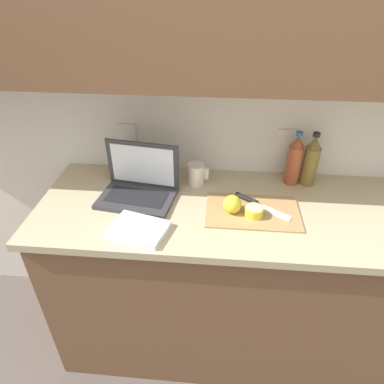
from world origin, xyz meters
TOP-DOWN VIEW (x-y plane):
  - ground_plane at (0.00, 0.00)m, footprint 12.00×12.00m
  - wall_back at (-0.00, 0.25)m, footprint 5.20×0.38m
  - counter_unit at (0.02, 0.00)m, footprint 2.04×0.64m
  - laptop at (-0.58, 0.06)m, footprint 0.36×0.27m
  - cutting_board at (-0.07, -0.03)m, footprint 0.40×0.25m
  - knife at (-0.06, 0.03)m, footprint 0.24×0.18m
  - lemon_half_cut at (-0.07, -0.06)m, footprint 0.08×0.08m
  - lemon_whole_beside at (-0.16, -0.04)m, footprint 0.08×0.08m
  - bottle_green_soda at (0.21, 0.23)m, footprint 0.07×0.07m
  - bottle_oil_tall at (0.13, 0.23)m, footprint 0.07×0.07m
  - measuring_cup at (-0.33, 0.18)m, footprint 0.10×0.08m
  - dish_towel at (-0.53, -0.20)m, footprint 0.25×0.21m

SIDE VIEW (x-z plane):
  - ground_plane at x=0.00m, z-range 0.00..0.00m
  - counter_unit at x=0.02m, z-range 0.01..0.94m
  - cutting_board at x=-0.07m, z-range 0.93..0.94m
  - dish_towel at x=-0.53m, z-range 0.93..0.96m
  - knife at x=-0.06m, z-range 0.94..0.96m
  - lemon_half_cut at x=-0.07m, z-range 0.94..0.98m
  - lemon_whole_beside at x=-0.16m, z-range 0.94..1.02m
  - measuring_cup at x=-0.33m, z-range 0.93..1.04m
  - laptop at x=-0.58m, z-range 0.87..1.11m
  - bottle_green_soda at x=0.21m, z-range 0.92..1.19m
  - bottle_oil_tall at x=0.13m, z-range 0.92..1.19m
  - wall_back at x=0.00m, z-range 0.26..2.86m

